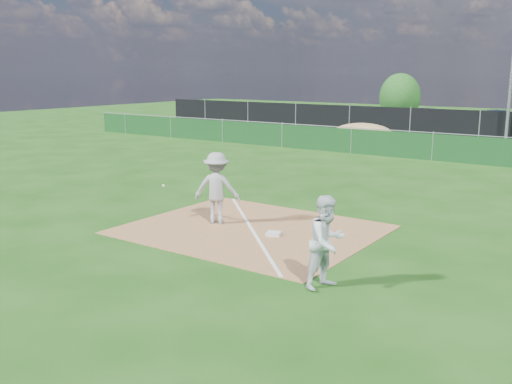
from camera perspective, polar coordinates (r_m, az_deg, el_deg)
ground at (r=22.26m, az=13.13°, el=1.47°), size 90.00×90.00×0.00m
infield_dirt at (r=14.50m, az=-0.45°, el=-3.76°), size 6.00×5.00×0.02m
foul_line at (r=14.49m, az=-0.45°, el=-3.71°), size 5.01×5.01×0.01m
green_fence at (r=26.83m, az=17.23°, el=4.30°), size 44.00×0.05×1.20m
dirt_mound at (r=31.87m, az=10.62°, el=5.74°), size 3.38×2.60×1.17m
black_fence at (r=34.46m, az=21.43°, el=6.11°), size 46.00×0.04×1.80m
parking_lot at (r=39.40m, az=23.10°, el=5.31°), size 46.00×9.00×0.01m
light_pole at (r=33.71m, az=24.23°, el=11.06°), size 0.16×0.16×8.00m
first_base at (r=13.98m, az=1.78°, el=-4.17°), size 0.44×0.44×0.07m
play_at_first at (r=14.91m, az=-3.94°, el=0.40°), size 2.75×1.15×1.88m
runner at (r=10.57m, az=7.13°, el=-4.99°), size 0.87×1.00×1.76m
car_left at (r=40.50m, az=16.98°, el=7.06°), size 4.98×2.61×1.62m
car_mid at (r=37.92m, az=23.22°, el=6.28°), size 5.06×2.69×1.58m
tree_left at (r=46.86m, az=14.19°, el=9.21°), size 3.20×3.20×3.80m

